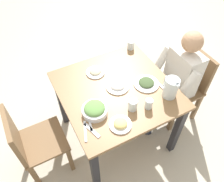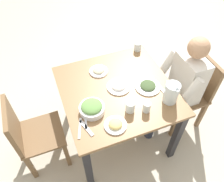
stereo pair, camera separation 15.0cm
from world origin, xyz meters
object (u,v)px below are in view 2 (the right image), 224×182
at_px(salad_bowl, 92,108).
at_px(plate_yoghurt, 119,86).
at_px(water_glass_far_right, 138,47).
at_px(water_glass_near_right, 130,107).
at_px(plate_dolmas, 148,86).
at_px(plate_beans, 99,71).
at_px(plate_fries, 115,124).
at_px(chair_near, 192,90).
at_px(diner_near, 178,85).
at_px(chair_far, 30,134).
at_px(dining_table, 117,98).
at_px(water_glass_near_left, 147,107).
at_px(water_pitcher, 171,93).

distance_m(salad_bowl, plate_yoghurt, 0.34).
bearing_deg(water_glass_far_right, water_glass_near_right, 150.26).
xyz_separation_m(plate_dolmas, plate_beans, (0.34, 0.34, -0.00)).
xyz_separation_m(salad_bowl, plate_fries, (-0.20, -0.12, -0.02)).
relative_size(chair_near, plate_beans, 4.89).
relative_size(salad_bowl, plate_yoghurt, 0.99).
distance_m(diner_near, plate_fries, 0.84).
bearing_deg(plate_beans, chair_far, 108.75).
bearing_deg(plate_dolmas, water_glass_near_right, 125.24).
height_order(dining_table, water_glass_far_right, water_glass_far_right).
bearing_deg(water_glass_near_left, plate_beans, 20.40).
bearing_deg(water_pitcher, water_glass_near_left, 96.63).
relative_size(plate_yoghurt, plate_beans, 1.19).
bearing_deg(water_glass_far_right, plate_yoghurt, 137.46).
relative_size(water_glass_near_left, water_glass_far_right, 1.04).
relative_size(chair_far, water_pitcher, 4.51).
relative_size(dining_table, water_pitcher, 5.13).
height_order(diner_near, water_glass_far_right, diner_near).
bearing_deg(water_glass_near_left, water_glass_near_right, 68.40).
distance_m(salad_bowl, plate_fries, 0.24).
height_order(chair_far, water_glass_far_right, chair_far).
height_order(dining_table, diner_near, diner_near).
relative_size(dining_table, plate_yoghurt, 4.69).
relative_size(chair_near, water_pitcher, 4.51).
xyz_separation_m(plate_yoghurt, plate_beans, (0.25, 0.10, -0.00)).
bearing_deg(plate_fries, chair_near, -73.62).
bearing_deg(plate_dolmas, salad_bowl, 97.66).
xyz_separation_m(chair_far, water_pitcher, (-0.29, -1.19, 0.37)).
distance_m(diner_near, plate_beans, 0.79).
bearing_deg(dining_table, diner_near, -95.39).
xyz_separation_m(chair_near, chair_far, (0.07, 1.66, 0.00)).
height_order(plate_dolmas, water_glass_near_left, water_glass_near_left).
distance_m(diner_near, plate_yoghurt, 0.63).
bearing_deg(plate_yoghurt, water_glass_near_right, 177.89).
distance_m(plate_yoghurt, water_glass_far_right, 0.57).
relative_size(plate_beans, water_glass_far_right, 1.96).
xyz_separation_m(dining_table, chair_near, (-0.06, -0.83, -0.16)).
distance_m(diner_near, water_glass_far_right, 0.57).
height_order(dining_table, plate_dolmas, plate_dolmas).
bearing_deg(water_glass_near_right, water_pitcher, -93.53).
relative_size(diner_near, water_glass_near_right, 11.26).
height_order(water_pitcher, water_glass_far_right, water_pitcher).
bearing_deg(dining_table, plate_dolmas, -106.10).
xyz_separation_m(plate_dolmas, water_glass_near_right, (-0.18, 0.25, 0.04)).
distance_m(dining_table, plate_fries, 0.40).
height_order(plate_dolmas, plate_beans, plate_dolmas).
bearing_deg(salad_bowl, water_glass_far_right, -49.54).
height_order(chair_near, plate_dolmas, chair_near).
height_order(water_glass_near_left, water_glass_near_right, water_glass_near_right).
height_order(chair_far, diner_near, diner_near).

